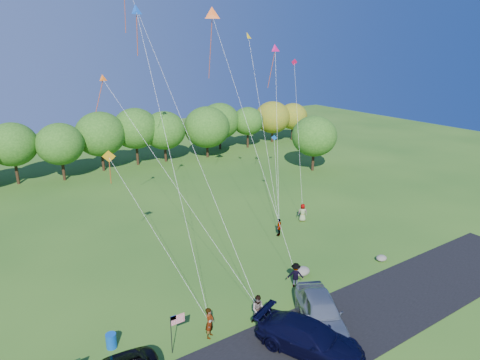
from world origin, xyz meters
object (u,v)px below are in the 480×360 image
object	(u,v)px
minivan_silver	(321,311)
flyer_c	(296,275)
trash_barrel	(111,341)
flyer_e	(303,213)
minivan_navy	(310,338)
flyer_a	(210,323)
flyer_d	(279,227)
flyer_b	(259,309)

from	to	relation	value
minivan_silver	flyer_c	world-z (taller)	minivan_silver
trash_barrel	flyer_e	bearing A→B (deg)	19.88
flyer_e	trash_barrel	size ratio (longest dim) A/B	1.96
minivan_navy	flyer_e	size ratio (longest dim) A/B	3.52
minivan_navy	flyer_a	bearing A→B (deg)	109.37
flyer_d	flyer_c	bearing A→B (deg)	23.55
flyer_b	trash_barrel	world-z (taller)	flyer_b
minivan_navy	flyer_b	bearing A→B (deg)	77.89
flyer_d	trash_barrel	world-z (taller)	flyer_d
minivan_navy	flyer_b	distance (m)	3.85
flyer_a	flyer_c	distance (m)	7.93
flyer_a	flyer_b	world-z (taller)	flyer_a
minivan_navy	flyer_e	xyz separation A→B (m)	(12.18, 14.23, -0.08)
flyer_d	flyer_a	bearing A→B (deg)	-0.16
flyer_c	flyer_d	xyz separation A→B (m)	(4.32, 7.24, -0.09)
flyer_a	flyer_c	size ratio (longest dim) A/B	1.07
minivan_navy	flyer_d	xyz separation A→B (m)	(8.19, 12.90, -0.13)
flyer_c	flyer_a	bearing A→B (deg)	46.74
flyer_b	flyer_c	xyz separation A→B (m)	(4.62, 1.89, -0.03)
flyer_b	minivan_silver	bearing A→B (deg)	-6.21
minivan_navy	flyer_e	world-z (taller)	minivan_navy
minivan_silver	flyer_a	world-z (taller)	minivan_silver
flyer_c	flyer_d	size ratio (longest dim) A/B	1.11
flyer_a	flyer_e	world-z (taller)	flyer_a
minivan_navy	minivan_silver	bearing A→B (deg)	9.58
flyer_e	flyer_a	bearing A→B (deg)	65.09
flyer_b	flyer_d	size ratio (longest dim) A/B	1.14
minivan_silver	flyer_b	world-z (taller)	minivan_silver
minivan_navy	trash_barrel	bearing A→B (deg)	120.76
minivan_silver	flyer_e	xyz separation A→B (m)	(9.99, 12.82, -0.15)
flyer_b	flyer_c	bearing A→B (deg)	54.73
flyer_e	trash_barrel	xyz separation A→B (m)	(-21.23, -7.67, -0.43)
minivan_navy	minivan_silver	size ratio (longest dim) A/B	1.08
trash_barrel	flyer_d	bearing A→B (deg)	20.19
minivan_silver	flyer_b	distance (m)	3.77
flyer_a	flyer_d	size ratio (longest dim) A/B	1.18
flyer_a	flyer_b	xyz separation A→B (m)	(3.19, -0.49, -0.03)
flyer_c	trash_barrel	world-z (taller)	flyer_c
flyer_b	flyer_d	xyz separation A→B (m)	(8.94, 9.13, -0.12)
flyer_c	trash_barrel	distance (m)	12.95
flyer_c	flyer_e	xyz separation A→B (m)	(8.31, 8.57, -0.03)
flyer_a	minivan_navy	bearing A→B (deg)	-87.71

